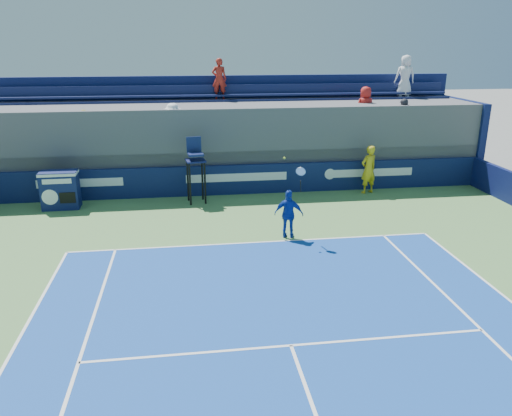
{
  "coord_description": "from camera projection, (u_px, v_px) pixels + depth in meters",
  "views": [
    {
      "loc": [
        -1.88,
        -2.04,
        5.79
      ],
      "look_at": [
        0.0,
        11.5,
        1.25
      ],
      "focal_mm": 35.0,
      "sensor_mm": 36.0,
      "label": 1
    }
  ],
  "objects": [
    {
      "name": "ball_person",
      "position": [
        368.0,
        169.0,
        19.9
      ],
      "size": [
        0.82,
        0.67,
        1.93
      ],
      "primitive_type": "imported",
      "rotation": [
        0.0,
        0.0,
        3.49
      ],
      "color": "gold",
      "rests_on": "apron"
    },
    {
      "name": "back_hoarding",
      "position": [
        237.0,
        180.0,
        19.87
      ],
      "size": [
        20.4,
        0.21,
        1.2
      ],
      "color": "#0B1643",
      "rests_on": "ground"
    },
    {
      "name": "match_clock",
      "position": [
        60.0,
        189.0,
        18.1
      ],
      "size": [
        1.33,
        0.75,
        1.4
      ],
      "color": "#0F184C",
      "rests_on": "ground"
    },
    {
      "name": "umpire_chair",
      "position": [
        195.0,
        163.0,
        18.56
      ],
      "size": [
        0.79,
        0.79,
        2.48
      ],
      "color": "black",
      "rests_on": "ground"
    },
    {
      "name": "tennis_player",
      "position": [
        289.0,
        214.0,
        15.35
      ],
      "size": [
        0.96,
        0.67,
        2.57
      ],
      "color": "#1334A1",
      "rests_on": "apron"
    },
    {
      "name": "stadium_seating",
      "position": [
        232.0,
        139.0,
        21.41
      ],
      "size": [
        21.0,
        4.05,
        5.27
      ],
      "color": "#4A4B4F",
      "rests_on": "ground"
    }
  ]
}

